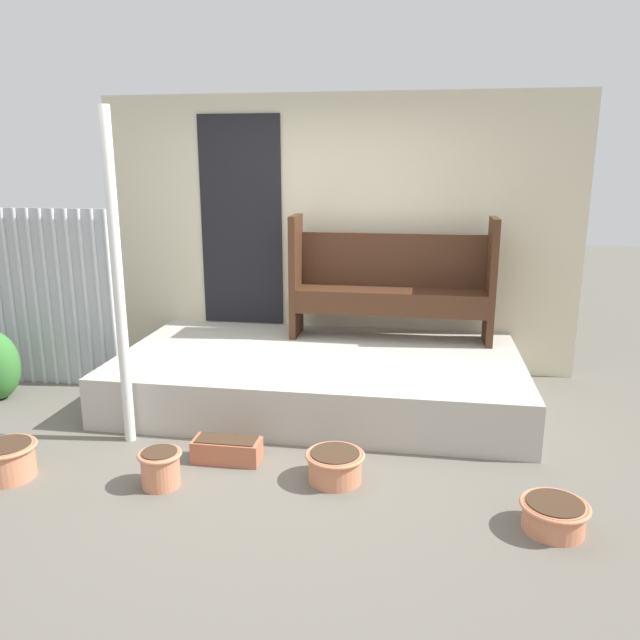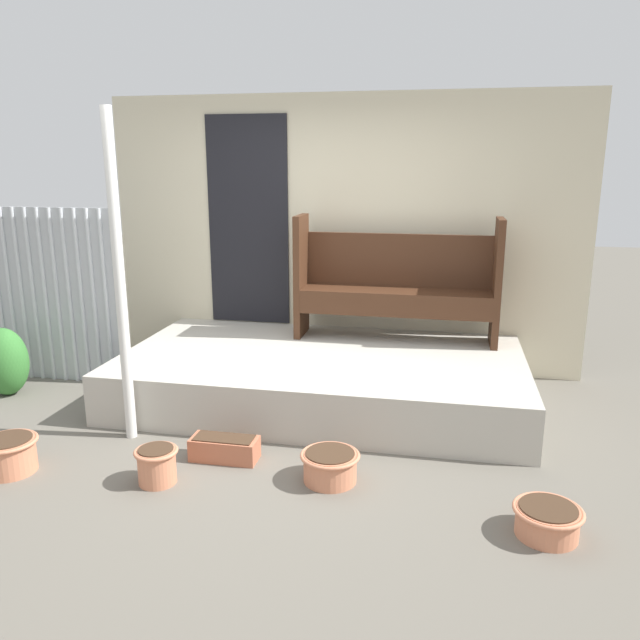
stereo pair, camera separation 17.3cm
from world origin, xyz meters
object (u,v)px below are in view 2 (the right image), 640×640
(flower_pot_left, at_px, (9,454))
(flower_pot_right, at_px, (330,465))
(planter_box_rect, at_px, (225,448))
(support_post, at_px, (120,282))
(shrub_by_fence, at_px, (5,362))
(flower_pot_middle, at_px, (157,464))
(bench, at_px, (396,279))
(flower_pot_far_right, at_px, (547,520))

(flower_pot_left, relative_size, flower_pot_right, 0.98)
(flower_pot_right, distance_m, planter_box_rect, 0.78)
(support_post, xyz_separation_m, shrub_by_fence, (-1.48, 0.59, -0.87))
(flower_pot_left, bearing_deg, support_post, 51.81)
(support_post, xyz_separation_m, flower_pot_middle, (0.50, -0.60, -1.04))
(flower_pot_middle, bearing_deg, planter_box_rect, 51.59)
(bench, xyz_separation_m, flower_pot_right, (-0.23, -1.99, -0.85))
(shrub_by_fence, bearing_deg, flower_pot_left, -52.16)
(flower_pot_left, distance_m, planter_box_rect, 1.40)
(flower_pot_left, bearing_deg, flower_pot_right, 8.08)
(support_post, height_order, planter_box_rect, support_post)
(support_post, xyz_separation_m, flower_pot_right, (1.57, -0.36, -1.06))
(bench, relative_size, flower_pot_far_right, 4.74)
(flower_pot_far_right, height_order, shrub_by_fence, shrub_by_fence)
(bench, relative_size, shrub_by_fence, 3.00)
(flower_pot_right, distance_m, flower_pot_far_right, 1.32)
(flower_pot_left, relative_size, shrub_by_fence, 0.62)
(flower_pot_left, height_order, flower_pot_far_right, flower_pot_left)
(bench, bearing_deg, support_post, -138.08)
(support_post, bearing_deg, flower_pot_right, -12.99)
(support_post, height_order, flower_pot_middle, support_post)
(flower_pot_far_right, relative_size, planter_box_rect, 0.82)
(flower_pot_middle, relative_size, planter_box_rect, 0.60)
(flower_pot_left, height_order, shrub_by_fence, shrub_by_fence)
(flower_pot_right, bearing_deg, bench, 83.26)
(bench, xyz_separation_m, flower_pot_middle, (-1.31, -2.23, -0.83))
(support_post, distance_m, planter_box_rect, 1.37)
(flower_pot_far_right, bearing_deg, planter_box_rect, 165.92)
(support_post, relative_size, shrub_by_fence, 3.90)
(flower_pot_right, bearing_deg, planter_box_rect, 168.79)
(flower_pot_left, bearing_deg, shrub_by_fence, 127.84)
(flower_pot_right, bearing_deg, shrub_by_fence, 162.74)
(flower_pot_left, relative_size, planter_box_rect, 0.81)
(bench, bearing_deg, planter_box_rect, -118.65)
(flower_pot_middle, height_order, flower_pot_right, flower_pot_middle)
(bench, bearing_deg, flower_pot_far_right, -66.32)
(flower_pot_far_right, bearing_deg, flower_pot_middle, 177.06)
(flower_pot_far_right, distance_m, shrub_by_fence, 4.52)
(planter_box_rect, bearing_deg, flower_pot_right, -11.21)
(shrub_by_fence, bearing_deg, bench, 17.53)
(flower_pot_left, distance_m, flower_pot_right, 2.11)
(flower_pot_right, height_order, shrub_by_fence, shrub_by_fence)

